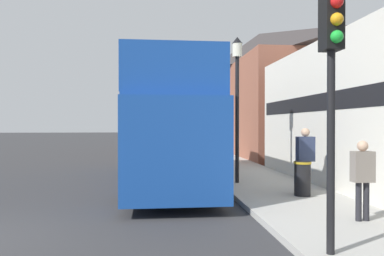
{
  "coord_description": "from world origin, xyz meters",
  "views": [
    {
      "loc": [
        3.64,
        -6.83,
        2.1
      ],
      "look_at": [
        4.99,
        5.77,
        1.98
      ],
      "focal_mm": 35.0,
      "sensor_mm": 36.0,
      "label": 1
    }
  ],
  "objects_px": {
    "lamp_post_nearest": "(237,83)",
    "litter_bin": "(302,177)",
    "parked_car_ahead_of_bus": "(173,151)",
    "lamp_post_second": "(200,102)",
    "tour_bus": "(167,133)",
    "pedestrian_second": "(305,154)",
    "traffic_signal": "(332,64)",
    "lamp_post_third": "(189,109)",
    "pedestrian_nearest": "(363,173)"
  },
  "relations": [
    {
      "from": "lamp_post_nearest",
      "to": "litter_bin",
      "type": "distance_m",
      "value": 3.97
    },
    {
      "from": "parked_car_ahead_of_bus",
      "to": "lamp_post_second",
      "type": "height_order",
      "value": "lamp_post_second"
    },
    {
      "from": "tour_bus",
      "to": "litter_bin",
      "type": "xyz_separation_m",
      "value": [
        3.57,
        -3.38,
        -1.14
      ]
    },
    {
      "from": "parked_car_ahead_of_bus",
      "to": "litter_bin",
      "type": "xyz_separation_m",
      "value": [
        2.98,
        -10.38,
        0.01
      ]
    },
    {
      "from": "parked_car_ahead_of_bus",
      "to": "tour_bus",
      "type": "bearing_deg",
      "value": -92.36
    },
    {
      "from": "tour_bus",
      "to": "lamp_post_second",
      "type": "bearing_deg",
      "value": 74.66
    },
    {
      "from": "lamp_post_nearest",
      "to": "pedestrian_second",
      "type": "bearing_deg",
      "value": -52.13
    },
    {
      "from": "lamp_post_nearest",
      "to": "litter_bin",
      "type": "bearing_deg",
      "value": -62.75
    },
    {
      "from": "tour_bus",
      "to": "traffic_signal",
      "type": "distance_m",
      "value": 8.28
    },
    {
      "from": "lamp_post_second",
      "to": "lamp_post_third",
      "type": "xyz_separation_m",
      "value": [
        0.2,
        8.67,
        -0.0
      ]
    },
    {
      "from": "pedestrian_second",
      "to": "lamp_post_nearest",
      "type": "height_order",
      "value": "lamp_post_nearest"
    },
    {
      "from": "lamp_post_third",
      "to": "litter_bin",
      "type": "distance_m",
      "value": 20.01
    },
    {
      "from": "tour_bus",
      "to": "pedestrian_nearest",
      "type": "bearing_deg",
      "value": -58.47
    },
    {
      "from": "lamp_post_second",
      "to": "litter_bin",
      "type": "bearing_deg",
      "value": -82.74
    },
    {
      "from": "tour_bus",
      "to": "parked_car_ahead_of_bus",
      "type": "distance_m",
      "value": 7.12
    },
    {
      "from": "pedestrian_nearest",
      "to": "parked_car_ahead_of_bus",
      "type": "bearing_deg",
      "value": 103.37
    },
    {
      "from": "parked_car_ahead_of_bus",
      "to": "pedestrian_nearest",
      "type": "xyz_separation_m",
      "value": [
        3.11,
        -13.1,
        0.49
      ]
    },
    {
      "from": "traffic_signal",
      "to": "lamp_post_nearest",
      "type": "distance_m",
      "value": 7.0
    },
    {
      "from": "tour_bus",
      "to": "pedestrian_second",
      "type": "bearing_deg",
      "value": -36.87
    },
    {
      "from": "lamp_post_third",
      "to": "litter_bin",
      "type": "xyz_separation_m",
      "value": [
        1.22,
        -19.79,
        -2.72
      ]
    },
    {
      "from": "parked_car_ahead_of_bus",
      "to": "litter_bin",
      "type": "distance_m",
      "value": 10.8
    },
    {
      "from": "pedestrian_nearest",
      "to": "litter_bin",
      "type": "height_order",
      "value": "pedestrian_nearest"
    },
    {
      "from": "pedestrian_nearest",
      "to": "lamp_post_third",
      "type": "relative_size",
      "value": 0.35
    },
    {
      "from": "tour_bus",
      "to": "pedestrian_second",
      "type": "height_order",
      "value": "tour_bus"
    },
    {
      "from": "lamp_post_second",
      "to": "litter_bin",
      "type": "distance_m",
      "value": 11.54
    },
    {
      "from": "lamp_post_nearest",
      "to": "lamp_post_third",
      "type": "bearing_deg",
      "value": 89.85
    },
    {
      "from": "traffic_signal",
      "to": "lamp_post_nearest",
      "type": "xyz_separation_m",
      "value": [
        0.16,
        6.98,
        0.49
      ]
    },
    {
      "from": "traffic_signal",
      "to": "lamp_post_second",
      "type": "bearing_deg",
      "value": 89.96
    },
    {
      "from": "pedestrian_second",
      "to": "lamp_post_nearest",
      "type": "bearing_deg",
      "value": 127.87
    },
    {
      "from": "parked_car_ahead_of_bus",
      "to": "pedestrian_second",
      "type": "bearing_deg",
      "value": -69.3
    },
    {
      "from": "parked_car_ahead_of_bus",
      "to": "traffic_signal",
      "type": "height_order",
      "value": "traffic_signal"
    },
    {
      "from": "traffic_signal",
      "to": "lamp_post_third",
      "type": "relative_size",
      "value": 0.84
    },
    {
      "from": "lamp_post_second",
      "to": "litter_bin",
      "type": "height_order",
      "value": "lamp_post_second"
    },
    {
      "from": "tour_bus",
      "to": "lamp_post_second",
      "type": "xyz_separation_m",
      "value": [
        2.16,
        7.74,
        1.58
      ]
    },
    {
      "from": "parked_car_ahead_of_bus",
      "to": "pedestrian_second",
      "type": "xyz_separation_m",
      "value": [
        3.26,
        -9.91,
        0.62
      ]
    },
    {
      "from": "traffic_signal",
      "to": "litter_bin",
      "type": "xyz_separation_m",
      "value": [
        1.43,
        4.52,
        -2.36
      ]
    },
    {
      "from": "tour_bus",
      "to": "traffic_signal",
      "type": "height_order",
      "value": "traffic_signal"
    },
    {
      "from": "tour_bus",
      "to": "parked_car_ahead_of_bus",
      "type": "relative_size",
      "value": 2.15
    },
    {
      "from": "litter_bin",
      "to": "pedestrian_nearest",
      "type": "bearing_deg",
      "value": -87.11
    },
    {
      "from": "litter_bin",
      "to": "traffic_signal",
      "type": "bearing_deg",
      "value": -107.5
    },
    {
      "from": "parked_car_ahead_of_bus",
      "to": "pedestrian_nearest",
      "type": "bearing_deg",
      "value": -74.12
    },
    {
      "from": "lamp_post_second",
      "to": "litter_bin",
      "type": "xyz_separation_m",
      "value": [
        1.42,
        -11.12,
        -2.73
      ]
    },
    {
      "from": "lamp_post_nearest",
      "to": "lamp_post_second",
      "type": "height_order",
      "value": "lamp_post_nearest"
    },
    {
      "from": "traffic_signal",
      "to": "lamp_post_nearest",
      "type": "bearing_deg",
      "value": 88.66
    },
    {
      "from": "pedestrian_nearest",
      "to": "lamp_post_nearest",
      "type": "relative_size",
      "value": 0.33
    },
    {
      "from": "tour_bus",
      "to": "pedestrian_nearest",
      "type": "distance_m",
      "value": 7.17
    },
    {
      "from": "lamp_post_third",
      "to": "parked_car_ahead_of_bus",
      "type": "bearing_deg",
      "value": -100.57
    },
    {
      "from": "lamp_post_second",
      "to": "parked_car_ahead_of_bus",
      "type": "bearing_deg",
      "value": -154.48
    },
    {
      "from": "parked_car_ahead_of_bus",
      "to": "pedestrian_nearest",
      "type": "distance_m",
      "value": 13.47
    },
    {
      "from": "parked_car_ahead_of_bus",
      "to": "litter_bin",
      "type": "height_order",
      "value": "parked_car_ahead_of_bus"
    }
  ]
}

